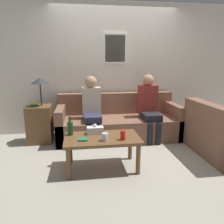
% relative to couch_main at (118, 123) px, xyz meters
% --- Properties ---
extents(ground_plane, '(16.00, 16.00, 0.00)m').
position_rel_couch_main_xyz_m(ground_plane, '(0.00, -0.55, -0.28)').
color(ground_plane, '#ADA899').
extents(wall_back, '(9.00, 0.08, 2.60)m').
position_rel_couch_main_xyz_m(wall_back, '(0.00, 0.48, 1.02)').
color(wall_back, silver).
rests_on(wall_back, ground_plane).
extents(couch_main, '(2.31, 0.92, 0.83)m').
position_rel_couch_main_xyz_m(couch_main, '(0.00, 0.00, 0.00)').
color(couch_main, brown).
rests_on(couch_main, ground_plane).
extents(coffee_table, '(1.01, 0.58, 0.45)m').
position_rel_couch_main_xyz_m(coffee_table, '(-0.45, -1.25, 0.10)').
color(coffee_table, brown).
rests_on(coffee_table, ground_plane).
extents(side_table_with_lamp, '(0.43, 0.43, 1.17)m').
position_rel_couch_main_xyz_m(side_table_with_lamp, '(-1.46, -0.06, 0.12)').
color(side_table_with_lamp, brown).
rests_on(side_table_with_lamp, ground_plane).
extents(wine_bottle, '(0.08, 0.08, 0.26)m').
position_rel_couch_main_xyz_m(wine_bottle, '(-0.87, -1.10, 0.27)').
color(wine_bottle, '#19421E').
rests_on(wine_bottle, coffee_table).
extents(drinking_glass, '(0.08, 0.08, 0.10)m').
position_rel_couch_main_xyz_m(drinking_glass, '(-0.42, -1.39, 0.22)').
color(drinking_glass, silver).
rests_on(drinking_glass, coffee_table).
extents(book_stack, '(0.12, 0.11, 0.02)m').
position_rel_couch_main_xyz_m(book_stack, '(-0.71, -1.33, 0.18)').
color(book_stack, '#237547').
rests_on(book_stack, coffee_table).
extents(soda_can, '(0.07, 0.07, 0.12)m').
position_rel_couch_main_xyz_m(soda_can, '(-0.19, -1.39, 0.23)').
color(soda_can, red).
rests_on(soda_can, coffee_table).
extents(tissue_box, '(0.23, 0.12, 0.14)m').
position_rel_couch_main_xyz_m(tissue_box, '(-0.53, -1.10, 0.22)').
color(tissue_box, silver).
rests_on(tissue_box, coffee_table).
extents(person_left, '(0.34, 0.60, 1.19)m').
position_rel_couch_main_xyz_m(person_left, '(-0.52, -0.14, 0.36)').
color(person_left, '#2D334C').
rests_on(person_left, ground_plane).
extents(person_right, '(0.34, 0.61, 1.21)m').
position_rel_couch_main_xyz_m(person_right, '(0.55, -0.17, 0.36)').
color(person_right, black).
rests_on(person_right, ground_plane).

